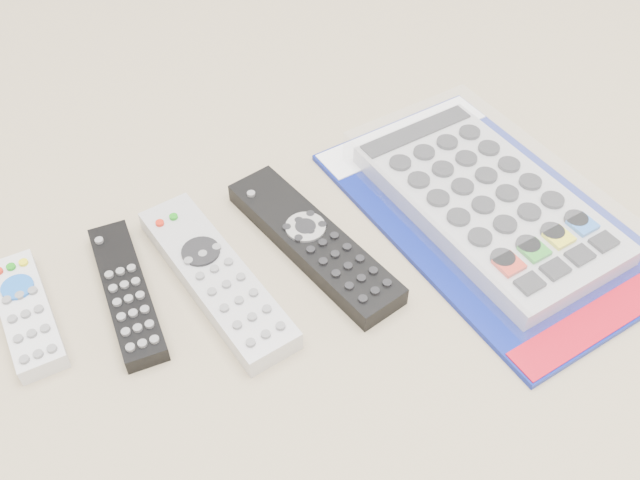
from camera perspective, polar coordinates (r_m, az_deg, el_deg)
name	(u,v)px	position (r m, az deg, el deg)	size (l,w,h in m)	color
remote_small_grey	(27,313)	(0.73, -22.42, -5.42)	(0.05, 0.15, 0.02)	silver
remote_slim_black	(127,292)	(0.72, -15.21, -4.03)	(0.05, 0.18, 0.02)	black
remote_silver_dvd	(216,277)	(0.71, -8.31, -2.95)	(0.09, 0.23, 0.03)	#B9B9BE
remote_large_black	(314,242)	(0.74, -0.52, -0.15)	(0.10, 0.24, 0.03)	black
jumbo_remote_packaged	(488,200)	(0.79, 13.31, 3.10)	(0.25, 0.39, 0.05)	navy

